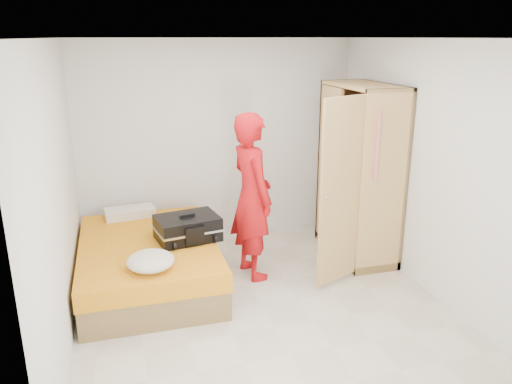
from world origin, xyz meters
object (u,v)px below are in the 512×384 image
object	(u,v)px
bed	(149,262)
person	(252,197)
wardrobe	(358,178)
round_cushion	(151,261)
suitcase	(188,228)

from	to	relation	value
bed	person	bearing A→B (deg)	-3.69
wardrobe	round_cushion	bearing A→B (deg)	-163.11
person	suitcase	distance (m)	0.78
bed	round_cushion	size ratio (longest dim) A/B	4.49
bed	person	distance (m)	1.34
suitcase	person	bearing A→B (deg)	-11.32
bed	person	xyz separation A→B (m)	(1.15, -0.07, 0.68)
wardrobe	suitcase	xyz separation A→B (m)	(-2.07, -0.12, -0.37)
round_cushion	wardrobe	bearing A→B (deg)	16.89
person	round_cushion	distance (m)	1.37
round_cushion	person	bearing A→B (deg)	28.19
wardrobe	round_cushion	world-z (taller)	wardrobe
round_cushion	suitcase	bearing A→B (deg)	55.09
suitcase	wardrobe	bearing A→B (deg)	-6.58
bed	wardrobe	world-z (taller)	wardrobe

